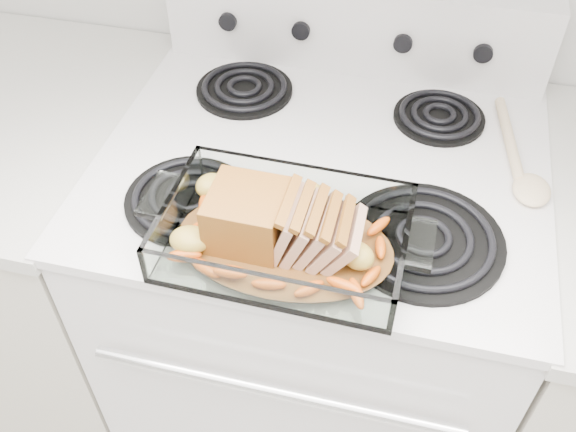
% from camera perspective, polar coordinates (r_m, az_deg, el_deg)
% --- Properties ---
extents(electric_range, '(0.78, 0.70, 1.12)m').
position_cam_1_polar(electric_range, '(1.47, 2.41, -8.35)').
color(electric_range, silver).
rests_on(electric_range, ground).
extents(counter_left, '(0.58, 0.68, 0.93)m').
position_cam_1_polar(counter_left, '(1.68, -20.42, -3.83)').
color(counter_left, beige).
rests_on(counter_left, ground).
extents(baking_dish, '(0.36, 0.23, 0.07)m').
position_cam_1_polar(baking_dish, '(0.95, -0.28, -2.06)').
color(baking_dish, silver).
rests_on(baking_dish, electric_range).
extents(pork_roast, '(0.23, 0.11, 0.09)m').
position_cam_1_polar(pork_roast, '(0.94, -1.60, -0.52)').
color(pork_roast, brown).
rests_on(pork_roast, baking_dish).
extents(roast_vegetables, '(0.32, 0.17, 0.04)m').
position_cam_1_polar(roast_vegetables, '(0.97, -0.03, -0.39)').
color(roast_vegetables, '#D64805').
rests_on(roast_vegetables, baking_dish).
extents(wooden_spoon, '(0.09, 0.28, 0.02)m').
position_cam_1_polar(wooden_spoon, '(1.17, 20.04, 4.17)').
color(wooden_spoon, beige).
rests_on(wooden_spoon, electric_range).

